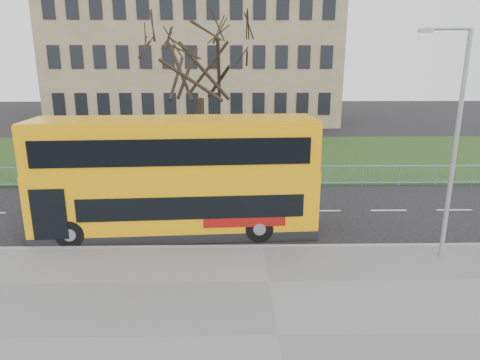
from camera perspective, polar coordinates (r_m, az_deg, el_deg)
ground at (r=16.97m, az=2.67°, el=-7.00°), size 120.00×120.00×0.00m
pavement at (r=11.02m, az=5.08°, el=-20.15°), size 80.00×10.50×0.12m
kerb at (r=15.52m, az=3.05°, el=-8.93°), size 80.00×0.20×0.14m
grass_verge at (r=30.66m, az=0.95°, el=3.28°), size 80.00×15.40×0.08m
guard_railing at (r=23.05m, az=1.64°, el=0.52°), size 40.00×0.12×1.10m
bare_tree at (r=25.76m, az=-5.50°, el=12.65°), size 7.26×7.26×10.38m
civic_building at (r=50.81m, az=-5.74°, el=15.89°), size 30.00×15.00×14.00m
yellow_bus at (r=16.40m, az=-8.53°, el=0.79°), size 10.69×3.14×4.42m
street_lamp at (r=15.13m, az=26.56°, el=5.00°), size 1.56×0.34×7.35m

